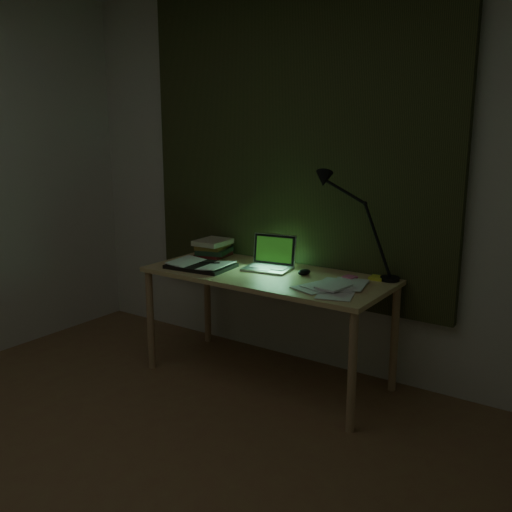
{
  "coord_description": "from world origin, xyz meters",
  "views": [
    {
      "loc": [
        1.91,
        -1.22,
        1.56
      ],
      "look_at": [
        0.06,
        1.47,
        0.82
      ],
      "focal_mm": 40.0,
      "sensor_mm": 36.0,
      "label": 1
    }
  ],
  "objects_px": {
    "book_stack": "(213,248)",
    "open_textbook": "(201,265)",
    "loose_papers": "(328,286)",
    "desk_lamp": "(392,230)",
    "laptop": "(267,254)",
    "desk": "(267,327)"
  },
  "relations": [
    {
      "from": "loose_papers",
      "to": "laptop",
      "type": "bearing_deg",
      "value": 164.52
    },
    {
      "from": "open_textbook",
      "to": "book_stack",
      "type": "height_order",
      "value": "book_stack"
    },
    {
      "from": "desk",
      "to": "book_stack",
      "type": "distance_m",
      "value": 0.71
    },
    {
      "from": "desk",
      "to": "desk_lamp",
      "type": "distance_m",
      "value": 0.97
    },
    {
      "from": "desk",
      "to": "laptop",
      "type": "height_order",
      "value": "laptop"
    },
    {
      "from": "loose_papers",
      "to": "desk_lamp",
      "type": "xyz_separation_m",
      "value": [
        0.23,
        0.33,
        0.29
      ]
    },
    {
      "from": "book_stack",
      "to": "loose_papers",
      "type": "bearing_deg",
      "value": -13.2
    },
    {
      "from": "loose_papers",
      "to": "desk_lamp",
      "type": "distance_m",
      "value": 0.5
    },
    {
      "from": "loose_papers",
      "to": "desk_lamp",
      "type": "height_order",
      "value": "desk_lamp"
    },
    {
      "from": "desk_lamp",
      "to": "desk",
      "type": "bearing_deg",
      "value": -144.97
    },
    {
      "from": "laptop",
      "to": "book_stack",
      "type": "relative_size",
      "value": 1.38
    },
    {
      "from": "book_stack",
      "to": "desk_lamp",
      "type": "relative_size",
      "value": 0.39
    },
    {
      "from": "book_stack",
      "to": "open_textbook",
      "type": "bearing_deg",
      "value": -65.16
    },
    {
      "from": "book_stack",
      "to": "loose_papers",
      "type": "xyz_separation_m",
      "value": [
        1.01,
        -0.24,
        -0.05
      ]
    },
    {
      "from": "laptop",
      "to": "book_stack",
      "type": "bearing_deg",
      "value": 160.13
    },
    {
      "from": "desk",
      "to": "open_textbook",
      "type": "distance_m",
      "value": 0.57
    },
    {
      "from": "laptop",
      "to": "desk_lamp",
      "type": "distance_m",
      "value": 0.78
    },
    {
      "from": "desk",
      "to": "book_stack",
      "type": "height_order",
      "value": "book_stack"
    },
    {
      "from": "open_textbook",
      "to": "desk_lamp",
      "type": "bearing_deg",
      "value": 13.85
    },
    {
      "from": "open_textbook",
      "to": "loose_papers",
      "type": "bearing_deg",
      "value": -1.77
    },
    {
      "from": "laptop",
      "to": "loose_papers",
      "type": "distance_m",
      "value": 0.52
    },
    {
      "from": "desk",
      "to": "desk_lamp",
      "type": "xyz_separation_m",
      "value": [
        0.68,
        0.26,
        0.64
      ]
    }
  ]
}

